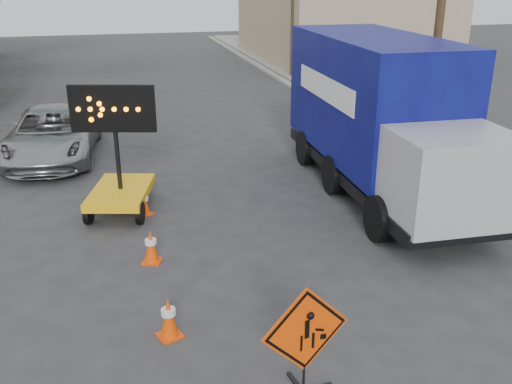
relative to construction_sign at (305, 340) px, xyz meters
name	(u,v)px	position (x,y,z in m)	size (l,w,h in m)	color
curb_right	(342,116)	(6.64, 14.69, -0.84)	(0.40, 60.00, 0.12)	gray
sidewalk_right	(395,112)	(8.94, 14.69, -0.82)	(4.00, 60.00, 0.15)	gray
building_right_far	(338,23)	(12.44, 29.69, 1.40)	(10.00, 14.00, 4.60)	tan
construction_sign	(305,340)	(0.00, 0.00, 0.00)	(1.27, 0.91, 1.70)	black
arrow_board	(120,184)	(-2.18, 7.23, -0.21)	(1.91, 2.43, 3.09)	#F7B50D
pickup_truck	(53,134)	(-4.05, 12.13, -0.13)	(2.54, 5.50, 1.53)	#9FA1A6
box_truck	(379,125)	(4.39, 6.99, 0.89)	(2.87, 8.37, 3.94)	black
cone_a	(169,317)	(-1.64, 1.81, -0.54)	(0.47, 0.47, 0.71)	#F14305
cone_b	(151,246)	(-1.70, 4.40, -0.54)	(0.46, 0.46, 0.71)	#F14305
cone_c	(144,202)	(-1.66, 6.88, -0.58)	(0.42, 0.42, 0.63)	#F14305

